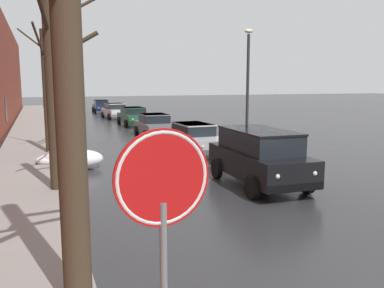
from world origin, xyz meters
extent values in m
cube|color=gray|center=(-5.61, 18.00, 0.08)|extent=(2.50, 80.00, 0.15)
cube|color=black|center=(-7.07, 26.08, 1.54)|extent=(0.08, 1.10, 1.60)
ellipsoid|color=white|center=(-4.33, 13.32, 0.27)|extent=(1.89, 0.99, 0.53)
ellipsoid|color=white|center=(-4.55, 13.20, 0.34)|extent=(0.82, 0.68, 0.68)
ellipsoid|color=white|center=(-3.71, 12.41, 0.38)|extent=(1.89, 1.17, 0.75)
ellipsoid|color=white|center=(-3.30, 12.29, 0.29)|extent=(0.70, 0.59, 0.59)
ellipsoid|color=white|center=(-3.41, 12.41, 0.26)|extent=(0.63, 0.52, 0.52)
cylinder|color=#423323|center=(-4.66, 2.40, 3.43)|extent=(0.40, 0.40, 6.86)
cylinder|color=#382B1E|center=(-4.66, 9.09, 2.79)|extent=(0.33, 0.33, 5.59)
cylinder|color=#382B1E|center=(-3.98, 9.04, 4.36)|extent=(1.43, 0.24, 0.90)
cylinder|color=#382B1E|center=(-4.79, 8.48, 5.12)|extent=(0.38, 1.29, 0.85)
cylinder|color=#382B1E|center=(-3.64, 9.32, 5.57)|extent=(2.11, 0.57, 1.32)
cylinder|color=#382B1E|center=(-4.66, 16.01, 2.83)|extent=(0.31, 0.31, 5.66)
cylinder|color=#382B1E|center=(-4.87, 15.41, 5.10)|extent=(0.55, 1.30, 1.41)
cylinder|color=#382B1E|center=(-4.01, 16.23, 4.81)|extent=(1.38, 0.55, 0.71)
cylinder|color=#382B1E|center=(-5.20, 17.01, 5.32)|extent=(1.17, 2.05, 1.13)
cylinder|color=#382B1E|center=(-4.24, 16.87, 3.30)|extent=(0.93, 1.78, 0.79)
cylinder|color=#382B1E|center=(-4.34, 16.87, 3.74)|extent=(0.74, 1.78, 0.84)
cube|color=black|center=(1.50, 7.77, 0.74)|extent=(2.02, 4.44, 0.80)
cube|color=black|center=(1.51, 7.81, 1.48)|extent=(1.70, 3.12, 0.68)
cube|color=black|center=(1.51, 7.81, 1.79)|extent=(1.74, 3.18, 0.06)
cube|color=black|center=(1.40, 5.64, 0.46)|extent=(1.76, 0.21, 0.22)
cube|color=black|center=(1.61, 9.89, 0.46)|extent=(1.76, 0.21, 0.22)
cylinder|color=black|center=(2.35, 6.37, 0.34)|extent=(0.21, 0.69, 0.68)
cylinder|color=black|center=(0.52, 6.47, 0.34)|extent=(0.21, 0.69, 0.68)
cylinder|color=black|center=(2.49, 9.07, 0.34)|extent=(0.21, 0.69, 0.68)
cylinder|color=black|center=(0.66, 9.16, 0.34)|extent=(0.21, 0.69, 0.68)
sphere|color=silver|center=(1.98, 5.58, 0.82)|extent=(0.14, 0.14, 0.14)
sphere|color=silver|center=(0.81, 5.64, 0.82)|extent=(0.14, 0.14, 0.14)
cube|color=#B7B7BC|center=(1.74, 13.96, 0.60)|extent=(1.66, 4.32, 0.60)
cube|color=black|center=(1.74, 14.17, 1.16)|extent=(1.41, 2.26, 0.52)
cube|color=#B7B7BC|center=(1.74, 14.17, 1.39)|extent=(1.45, 2.30, 0.06)
cube|color=#525254|center=(1.76, 11.85, 0.42)|extent=(1.58, 0.14, 0.22)
cube|color=#525254|center=(1.71, 16.06, 0.42)|extent=(1.58, 0.14, 0.22)
cylinder|color=black|center=(2.58, 12.63, 0.30)|extent=(0.19, 0.60, 0.60)
cylinder|color=black|center=(0.93, 12.61, 0.30)|extent=(0.19, 0.60, 0.60)
cylinder|color=black|center=(2.55, 15.30, 0.30)|extent=(0.19, 0.60, 0.60)
cylinder|color=black|center=(0.90, 15.28, 0.30)|extent=(0.19, 0.60, 0.60)
sphere|color=silver|center=(2.29, 11.83, 0.68)|extent=(0.14, 0.14, 0.14)
sphere|color=silver|center=(1.24, 11.82, 0.68)|extent=(0.14, 0.14, 0.14)
cube|color=slate|center=(1.60, 20.24, 0.60)|extent=(1.85, 4.02, 0.60)
cube|color=black|center=(1.61, 20.44, 1.16)|extent=(1.56, 2.10, 0.52)
cube|color=slate|center=(1.61, 20.44, 1.39)|extent=(1.60, 2.15, 0.06)
cube|color=#303032|center=(1.56, 18.30, 0.42)|extent=(1.73, 0.16, 0.22)
cube|color=#303032|center=(1.65, 22.18, 0.42)|extent=(1.73, 0.16, 0.22)
cylinder|color=black|center=(2.48, 18.98, 0.30)|extent=(0.19, 0.60, 0.60)
cylinder|color=black|center=(0.67, 19.02, 0.30)|extent=(0.19, 0.60, 0.60)
cylinder|color=black|center=(2.53, 21.45, 0.30)|extent=(0.19, 0.60, 0.60)
cylinder|color=black|center=(0.73, 21.49, 0.30)|extent=(0.19, 0.60, 0.60)
sphere|color=silver|center=(2.13, 18.26, 0.68)|extent=(0.14, 0.14, 0.14)
sphere|color=silver|center=(0.99, 18.28, 0.68)|extent=(0.14, 0.14, 0.14)
cube|color=#1E5633|center=(1.94, 27.47, 0.60)|extent=(1.85, 4.30, 0.60)
cube|color=black|center=(1.94, 27.69, 1.16)|extent=(1.57, 2.24, 0.52)
cube|color=#1E5633|center=(1.94, 27.69, 1.39)|extent=(1.61, 2.29, 0.06)
cube|color=black|center=(1.97, 25.39, 0.42)|extent=(1.76, 0.14, 0.22)
cube|color=black|center=(1.92, 29.56, 0.42)|extent=(1.76, 0.14, 0.22)
cylinder|color=black|center=(2.88, 26.16, 0.30)|extent=(0.19, 0.60, 0.60)
cylinder|color=black|center=(1.04, 26.14, 0.30)|extent=(0.19, 0.60, 0.60)
cylinder|color=black|center=(2.85, 28.81, 0.30)|extent=(0.19, 0.60, 0.60)
cylinder|color=black|center=(1.01, 28.79, 0.30)|extent=(0.19, 0.60, 0.60)
sphere|color=silver|center=(2.55, 25.36, 0.68)|extent=(0.14, 0.14, 0.14)
sphere|color=silver|center=(1.39, 25.35, 0.68)|extent=(0.14, 0.14, 0.14)
cube|color=silver|center=(1.73, 34.22, 0.60)|extent=(2.11, 4.07, 0.60)
cube|color=black|center=(1.71, 34.42, 1.16)|extent=(1.70, 2.17, 0.52)
cube|color=silver|center=(1.71, 34.42, 1.39)|extent=(1.74, 2.21, 0.06)
cube|color=slate|center=(1.90, 32.32, 0.42)|extent=(1.74, 0.27, 0.22)
cube|color=slate|center=(1.56, 36.13, 0.42)|extent=(1.74, 0.27, 0.22)
cylinder|color=black|center=(2.74, 33.09, 0.30)|extent=(0.23, 0.61, 0.60)
cylinder|color=black|center=(0.93, 32.93, 0.30)|extent=(0.23, 0.61, 0.60)
cylinder|color=black|center=(2.53, 35.52, 0.30)|extent=(0.23, 0.61, 0.60)
cylinder|color=black|center=(0.72, 35.36, 0.30)|extent=(0.23, 0.61, 0.60)
sphere|color=silver|center=(2.47, 32.34, 0.68)|extent=(0.14, 0.14, 0.14)
sphere|color=silver|center=(1.33, 32.24, 0.68)|extent=(0.14, 0.14, 0.14)
cube|color=navy|center=(1.63, 42.19, 0.60)|extent=(1.76, 4.24, 0.60)
cube|color=black|center=(1.64, 42.40, 1.16)|extent=(1.46, 2.22, 0.52)
cube|color=navy|center=(1.64, 42.40, 1.39)|extent=(1.49, 2.27, 0.06)
cube|color=black|center=(1.55, 40.15, 0.42)|extent=(1.57, 0.18, 0.22)
cube|color=black|center=(1.71, 44.22, 0.42)|extent=(1.57, 0.18, 0.22)
cylinder|color=black|center=(2.40, 40.86, 0.30)|extent=(0.20, 0.61, 0.60)
cylinder|color=black|center=(0.76, 40.92, 0.30)|extent=(0.20, 0.61, 0.60)
cylinder|color=black|center=(2.50, 43.45, 0.30)|extent=(0.20, 0.61, 0.60)
cylinder|color=black|center=(0.86, 43.51, 0.30)|extent=(0.20, 0.61, 0.60)
sphere|color=silver|center=(2.07, 40.10, 0.68)|extent=(0.14, 0.14, 0.14)
sphere|color=silver|center=(1.03, 40.14, 0.68)|extent=(0.14, 0.14, 0.14)
cylinder|color=#B21E19|center=(-4.05, 8.58, 0.28)|extent=(0.22, 0.22, 0.55)
sphere|color=#B21E19|center=(-4.05, 8.58, 0.61)|extent=(0.21, 0.21, 0.21)
cylinder|color=#B21E19|center=(-4.21, 8.58, 0.30)|extent=(0.10, 0.09, 0.09)
cylinder|color=#B21E19|center=(-3.89, 8.58, 0.30)|extent=(0.10, 0.09, 0.09)
cylinder|color=red|center=(-4.21, -0.37, 2.58)|extent=(0.76, 0.06, 0.76)
torus|color=white|center=(-4.21, -0.37, 2.58)|extent=(0.74, 0.07, 0.74)
cylinder|color=#28282D|center=(4.37, 13.73, 2.79)|extent=(0.14, 0.14, 5.57)
ellipsoid|color=beige|center=(4.37, 13.73, 5.71)|extent=(0.44, 0.24, 0.20)
camera|label=1|loc=(-5.06, -3.15, 3.28)|focal=37.07mm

